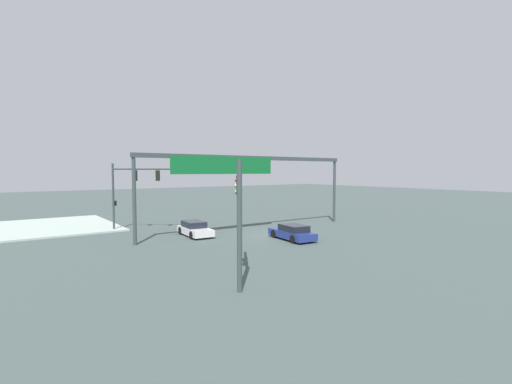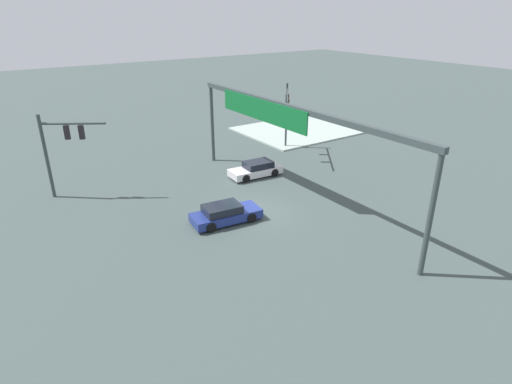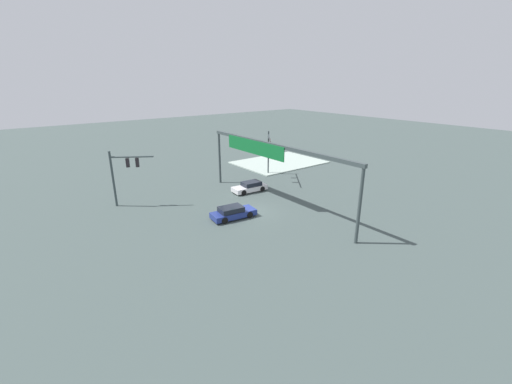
{
  "view_description": "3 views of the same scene",
  "coord_description": "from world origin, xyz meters",
  "px_view_note": "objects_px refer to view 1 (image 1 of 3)",
  "views": [
    {
      "loc": [
        19.18,
        23.92,
        5.46
      ],
      "look_at": [
        2.31,
        0.58,
        3.79
      ],
      "focal_mm": 25.88,
      "sensor_mm": 36.0,
      "label": 1
    },
    {
      "loc": [
        -20.75,
        14.02,
        12.4
      ],
      "look_at": [
        -1.58,
        0.81,
        2.26
      ],
      "focal_mm": 29.61,
      "sensor_mm": 36.0,
      "label": 2
    },
    {
      "loc": [
        -25.08,
        18.47,
        12.93
      ],
      "look_at": [
        0.1,
        -0.85,
        2.01
      ],
      "focal_mm": 23.11,
      "sensor_mm": 36.0,
      "label": 3
    }
  ],
  "objects_px": {
    "traffic_signal_near_corner": "(239,202)",
    "sedan_car_approaching": "(292,232)",
    "traffic_signal_opposite_side": "(132,184)",
    "sedan_car_waiting_far": "(195,229)"
  },
  "relations": [
    {
      "from": "traffic_signal_near_corner",
      "to": "sedan_car_approaching",
      "type": "bearing_deg",
      "value": -21.01
    },
    {
      "from": "traffic_signal_opposite_side",
      "to": "sedan_car_waiting_far",
      "type": "relative_size",
      "value": 1.41
    },
    {
      "from": "traffic_signal_opposite_side",
      "to": "sedan_car_waiting_far",
      "type": "height_order",
      "value": "traffic_signal_opposite_side"
    },
    {
      "from": "traffic_signal_opposite_side",
      "to": "sedan_car_waiting_far",
      "type": "distance_m",
      "value": 7.6
    },
    {
      "from": "traffic_signal_near_corner",
      "to": "sedan_car_approaching",
      "type": "height_order",
      "value": "traffic_signal_near_corner"
    },
    {
      "from": "sedan_car_approaching",
      "to": "traffic_signal_near_corner",
      "type": "bearing_deg",
      "value": 133.22
    },
    {
      "from": "traffic_signal_opposite_side",
      "to": "traffic_signal_near_corner",
      "type": "bearing_deg",
      "value": -54.52
    },
    {
      "from": "traffic_signal_near_corner",
      "to": "traffic_signal_opposite_side",
      "type": "distance_m",
      "value": 19.1
    },
    {
      "from": "traffic_signal_opposite_side",
      "to": "sedan_car_approaching",
      "type": "bearing_deg",
      "value": -15.09
    },
    {
      "from": "sedan_car_waiting_far",
      "to": "sedan_car_approaching",
      "type": "bearing_deg",
      "value": 46.43
    }
  ]
}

